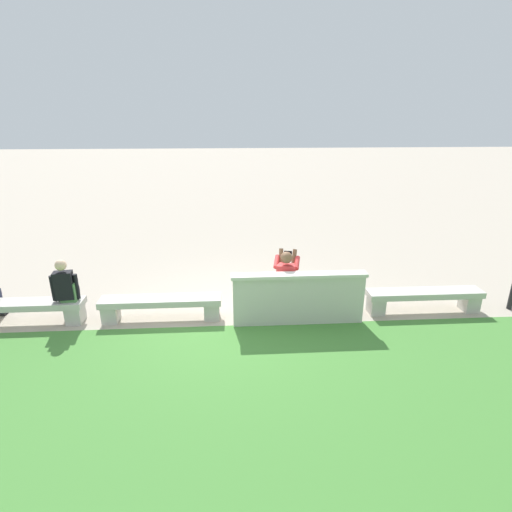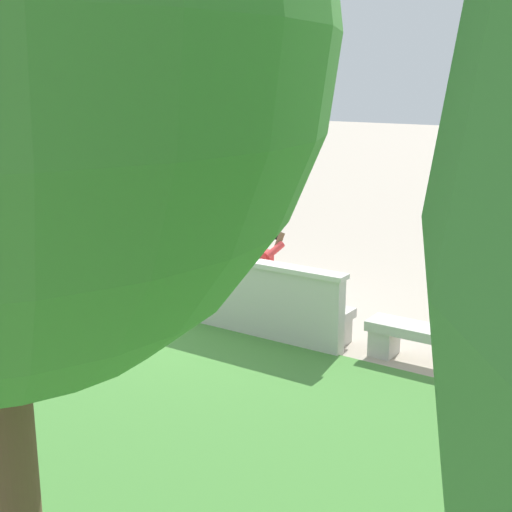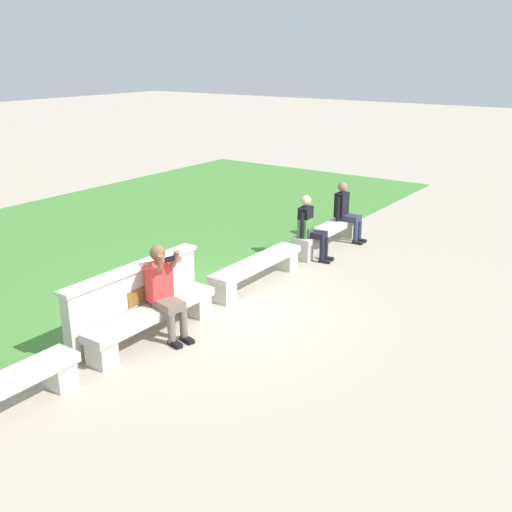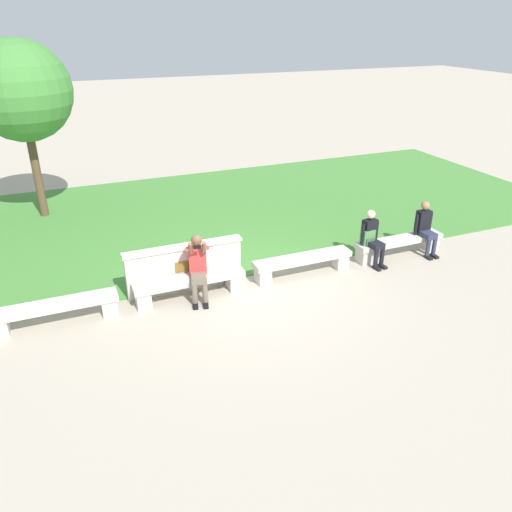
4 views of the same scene
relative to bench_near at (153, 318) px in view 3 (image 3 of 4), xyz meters
name	(u,v)px [view 3 (image 3 of 4)]	position (x,y,z in m)	size (l,w,h in m)	color
ground_plane	(211,308)	(1.27, 0.00, -0.31)	(80.00, 80.00, 0.00)	#B2A593
grass_strip	(39,256)	(1.27, 4.38, -0.29)	(21.89, 8.00, 0.03)	#478438
bench_near	(153,318)	(0.00, 0.00, 0.00)	(2.25, 0.40, 0.45)	beige
bench_mid	(257,267)	(2.55, 0.00, 0.00)	(2.25, 0.40, 0.45)	beige
bench_far	(328,233)	(5.09, 0.00, 0.00)	(2.25, 0.40, 0.45)	beige
backrest_wall_with_plaque	(135,299)	(0.00, 0.34, 0.21)	(2.44, 0.24, 1.01)	beige
person_photographer	(164,287)	(0.17, -0.07, 0.43)	(0.53, 0.78, 1.32)	black
person_distant	(310,226)	(4.25, -0.07, 0.36)	(0.48, 0.70, 1.26)	black
person_companion	(346,210)	(5.74, -0.07, 0.36)	(0.48, 0.67, 1.26)	black
backpack	(306,228)	(4.19, 0.00, 0.32)	(0.28, 0.24, 0.43)	#4C7F47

